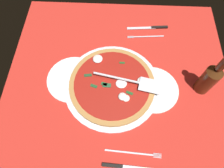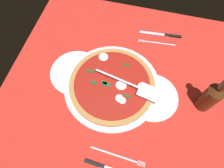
# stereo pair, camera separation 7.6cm
# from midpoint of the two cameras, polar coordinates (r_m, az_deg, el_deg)

# --- Properties ---
(ground_plane) EXTENTS (0.99, 0.99, 0.01)m
(ground_plane) POSITION_cam_midpoint_polar(r_m,az_deg,el_deg) (0.87, 4.18, -0.88)
(ground_plane) COLOR red
(checker_pattern) EXTENTS (0.99, 0.99, 0.00)m
(checker_pattern) POSITION_cam_midpoint_polar(r_m,az_deg,el_deg) (0.87, 4.20, -0.75)
(checker_pattern) COLOR silver
(checker_pattern) RESTS_ON ground_plane
(pizza_pan) EXTENTS (0.42, 0.42, 0.01)m
(pizza_pan) POSITION_cam_midpoint_polar(r_m,az_deg,el_deg) (0.86, 2.52, -0.70)
(pizza_pan) COLOR silver
(pizza_pan) RESTS_ON ground_plane
(dinner_plate_left) EXTENTS (0.22, 0.22, 0.01)m
(dinner_plate_left) POSITION_cam_midpoint_polar(r_m,az_deg,el_deg) (0.86, 14.02, -3.89)
(dinner_plate_left) COLOR white
(dinner_plate_left) RESTS_ON ground_plane
(dinner_plate_right) EXTENTS (0.23, 0.23, 0.01)m
(dinner_plate_right) POSITION_cam_midpoint_polar(r_m,az_deg,el_deg) (0.90, -8.07, 3.15)
(dinner_plate_right) COLOR white
(dinner_plate_right) RESTS_ON ground_plane
(pizza) EXTENTS (0.37, 0.37, 0.03)m
(pizza) POSITION_cam_midpoint_polar(r_m,az_deg,el_deg) (0.85, 2.64, -0.25)
(pizza) COLOR #B37D40
(pizza) RESTS_ON pizza_pan
(pizza_server) EXTENTS (0.29, 0.09, 0.01)m
(pizza_server) POSITION_cam_midpoint_polar(r_m,az_deg,el_deg) (0.83, 8.48, -0.54)
(pizza_server) COLOR silver
(pizza_server) RESTS_ON pizza
(place_setting_near) EXTENTS (0.21, 0.14, 0.01)m
(place_setting_near) POSITION_cam_midpoint_polar(r_m,az_deg,el_deg) (1.04, 15.90, 12.25)
(place_setting_near) COLOR white
(place_setting_near) RESTS_ON ground_plane
(place_setting_far) EXTENTS (0.22, 0.12, 0.01)m
(place_setting_far) POSITION_cam_midpoint_polar(r_m,az_deg,el_deg) (0.78, 2.67, -21.93)
(place_setting_far) COLOR white
(place_setting_far) RESTS_ON ground_plane
(beer_bottle) EXTENTS (0.06, 0.06, 0.24)m
(beer_bottle) POSITION_cam_midpoint_polar(r_m,az_deg,el_deg) (0.85, 29.19, -3.30)
(beer_bottle) COLOR #4C2710
(beer_bottle) RESTS_ON ground_plane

